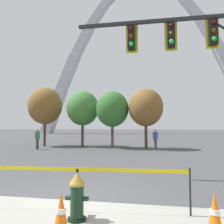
{
  "coord_description": "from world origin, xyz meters",
  "views": [
    {
      "loc": [
        2.07,
        -5.6,
        1.83
      ],
      "look_at": [
        0.18,
        5.0,
        2.5
      ],
      "focal_mm": 36.45,
      "sensor_mm": 36.0,
      "label": 1
    }
  ],
  "objects": [
    {
      "name": "tree_center_left",
      "position": [
        -1.24,
        13.09,
        3.25
      ],
      "size": [
        2.72,
        2.72,
        4.76
      ],
      "color": "brown",
      "rests_on": "ground"
    },
    {
      "name": "fire_hydrant",
      "position": [
        0.6,
        -1.26,
        0.47
      ],
      "size": [
        0.46,
        0.48,
        0.99
      ],
      "color": "black",
      "rests_on": "ground"
    },
    {
      "name": "tree_left_mid",
      "position": [
        -4.18,
        14.22,
        3.46
      ],
      "size": [
        2.89,
        2.89,
        5.06
      ],
      "color": "brown",
      "rests_on": "ground"
    },
    {
      "name": "tree_far_left",
      "position": [
        -7.62,
        13.74,
        3.68
      ],
      "size": [
        3.08,
        3.08,
        5.38
      ],
      "color": "brown",
      "rests_on": "ground"
    },
    {
      "name": "pedestrian_walking_right",
      "position": [
        2.28,
        12.12,
        0.82
      ],
      "size": [
        0.39,
        0.3,
        1.59
      ],
      "color": "#38383D",
      "rests_on": "ground"
    },
    {
      "name": "pedestrian_walking_left",
      "position": [
        -6.9,
        11.11,
        0.82
      ],
      "size": [
        0.39,
        0.3,
        1.59
      ],
      "color": "#38383D",
      "rests_on": "ground"
    },
    {
      "name": "traffic_cone_mid_sidewalk",
      "position": [
        0.54,
        -1.91,
        0.36
      ],
      "size": [
        0.36,
        0.36,
        0.73
      ],
      "color": "black",
      "rests_on": "ground"
    },
    {
      "name": "monument_arch",
      "position": [
        0.0,
        48.4,
        17.13
      ],
      "size": [
        51.38,
        2.55,
        38.72
      ],
      "color": "#B2B5BC",
      "rests_on": "ground"
    },
    {
      "name": "caution_tape_barrier",
      "position": [
        0.31,
        -0.83,
        0.66
      ],
      "size": [
        5.05,
        0.37,
        0.97
      ],
      "color": "#232326",
      "rests_on": "ground"
    },
    {
      "name": "tree_center_right",
      "position": [
        1.55,
        12.92,
        3.34
      ],
      "size": [
        2.79,
        2.79,
        4.88
      ],
      "color": "brown",
      "rests_on": "ground"
    },
    {
      "name": "ground_plane",
      "position": [
        0.0,
        0.0,
        0.0
      ],
      "size": [
        240.0,
        240.0,
        0.0
      ],
      "primitive_type": "plane",
      "color": "#474749"
    },
    {
      "name": "traffic_cone_by_hydrant",
      "position": [
        3.07,
        -1.51,
        0.36
      ],
      "size": [
        0.36,
        0.36,
        0.73
      ],
      "color": "black",
      "rests_on": "ground"
    }
  ]
}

